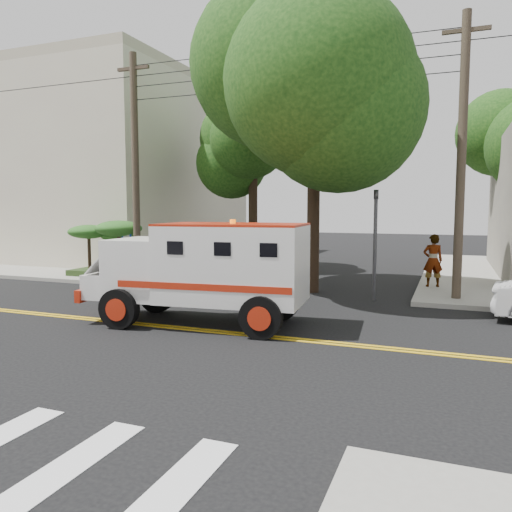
% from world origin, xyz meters
% --- Properties ---
extents(ground, '(100.00, 100.00, 0.00)m').
position_xyz_m(ground, '(0.00, 0.00, 0.00)').
color(ground, black).
rests_on(ground, ground).
extents(sidewalk_nw, '(17.00, 17.00, 0.15)m').
position_xyz_m(sidewalk_nw, '(-13.50, 13.50, 0.07)').
color(sidewalk_nw, gray).
rests_on(sidewalk_nw, ground).
extents(building_left, '(16.00, 14.00, 10.00)m').
position_xyz_m(building_left, '(-15.50, 15.00, 5.15)').
color(building_left, beige).
rests_on(building_left, sidewalk_nw).
extents(utility_pole_left, '(0.28, 0.28, 9.00)m').
position_xyz_m(utility_pole_left, '(-5.60, 6.00, 4.50)').
color(utility_pole_left, '#382D23').
rests_on(utility_pole_left, ground).
extents(utility_pole_right, '(0.28, 0.28, 9.00)m').
position_xyz_m(utility_pole_right, '(6.30, 6.20, 4.50)').
color(utility_pole_right, '#382D23').
rests_on(utility_pole_right, ground).
extents(tree_main, '(6.08, 5.70, 9.85)m').
position_xyz_m(tree_main, '(1.94, 6.21, 7.20)').
color(tree_main, black).
rests_on(tree_main, ground).
extents(tree_left, '(4.48, 4.20, 7.70)m').
position_xyz_m(tree_left, '(-2.68, 11.79, 5.73)').
color(tree_left, black).
rests_on(tree_left, ground).
extents(traffic_signal, '(0.15, 0.18, 3.60)m').
position_xyz_m(traffic_signal, '(3.80, 5.60, 2.23)').
color(traffic_signal, '#3F3F42').
rests_on(traffic_signal, ground).
extents(accessibility_sign, '(0.45, 0.10, 2.02)m').
position_xyz_m(accessibility_sign, '(-6.20, 6.17, 1.37)').
color(accessibility_sign, '#3F3F42').
rests_on(accessibility_sign, ground).
extents(palm_planter, '(3.52, 2.63, 2.36)m').
position_xyz_m(palm_planter, '(-7.44, 6.62, 1.65)').
color(palm_planter, '#1E3314').
rests_on(palm_planter, sidewalk_nw).
extents(armored_truck, '(5.95, 2.81, 2.63)m').
position_xyz_m(armored_truck, '(0.21, 0.62, 1.50)').
color(armored_truck, silver).
rests_on(armored_truck, ground).
extents(pedestrian_a, '(0.80, 0.63, 1.92)m').
position_xyz_m(pedestrian_a, '(5.50, 8.38, 1.11)').
color(pedestrian_a, gray).
rests_on(pedestrian_a, sidewalk_ne).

